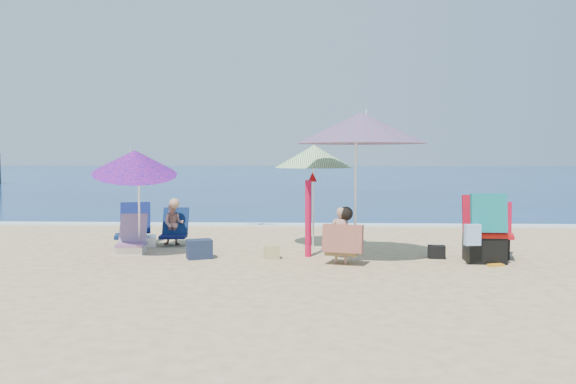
{
  "coord_description": "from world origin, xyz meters",
  "views": [
    {
      "loc": [
        0.1,
        -9.08,
        1.74
      ],
      "look_at": [
        -0.3,
        1.0,
        1.1
      ],
      "focal_mm": 35.78,
      "sensor_mm": 36.0,
      "label": 1
    }
  ],
  "objects_px": {
    "umbrella_striped": "(314,156)",
    "chair_rainbow": "(131,243)",
    "camp_chair_right": "(484,237)",
    "chair_navy": "(137,234)",
    "camp_chair_left": "(494,241)",
    "person_center": "(342,236)",
    "furled_umbrella": "(309,210)",
    "umbrella_turquoise": "(361,128)",
    "person_left": "(174,223)",
    "umbrella_blue": "(135,162)"
  },
  "relations": [
    {
      "from": "camp_chair_left",
      "to": "person_center",
      "type": "relative_size",
      "value": 1.02
    },
    {
      "from": "umbrella_striped",
      "to": "person_center",
      "type": "bearing_deg",
      "value": -75.68
    },
    {
      "from": "umbrella_blue",
      "to": "person_center",
      "type": "bearing_deg",
      "value": -10.39
    },
    {
      "from": "umbrella_striped",
      "to": "chair_rainbow",
      "type": "bearing_deg",
      "value": -165.67
    },
    {
      "from": "person_left",
      "to": "umbrella_turquoise",
      "type": "bearing_deg",
      "value": -23.53
    },
    {
      "from": "umbrella_turquoise",
      "to": "camp_chair_right",
      "type": "distance_m",
      "value": 2.69
    },
    {
      "from": "umbrella_turquoise",
      "to": "person_left",
      "type": "height_order",
      "value": "umbrella_turquoise"
    },
    {
      "from": "chair_navy",
      "to": "camp_chair_left",
      "type": "height_order",
      "value": "camp_chair_left"
    },
    {
      "from": "chair_navy",
      "to": "camp_chair_left",
      "type": "distance_m",
      "value": 6.57
    },
    {
      "from": "umbrella_blue",
      "to": "person_center",
      "type": "xyz_separation_m",
      "value": [
        3.53,
        -0.65,
        -1.18
      ]
    },
    {
      "from": "umbrella_striped",
      "to": "camp_chair_left",
      "type": "xyz_separation_m",
      "value": [
        3.07,
        -1.0,
        -1.44
      ]
    },
    {
      "from": "umbrella_striped",
      "to": "camp_chair_left",
      "type": "height_order",
      "value": "umbrella_striped"
    },
    {
      "from": "chair_navy",
      "to": "person_left",
      "type": "xyz_separation_m",
      "value": [
        0.69,
        0.14,
        0.2
      ]
    },
    {
      "from": "umbrella_turquoise",
      "to": "camp_chair_right",
      "type": "height_order",
      "value": "umbrella_turquoise"
    },
    {
      "from": "camp_chair_left",
      "to": "person_center",
      "type": "bearing_deg",
      "value": -164.26
    },
    {
      "from": "furled_umbrella",
      "to": "chair_navy",
      "type": "bearing_deg",
      "value": 162.16
    },
    {
      "from": "umbrella_striped",
      "to": "chair_navy",
      "type": "relative_size",
      "value": 2.2
    },
    {
      "from": "camp_chair_right",
      "to": "person_center",
      "type": "height_order",
      "value": "camp_chair_right"
    },
    {
      "from": "umbrella_turquoise",
      "to": "person_left",
      "type": "xyz_separation_m",
      "value": [
        -3.5,
        1.52,
        -1.78
      ]
    },
    {
      "from": "umbrella_striped",
      "to": "chair_rainbow",
      "type": "relative_size",
      "value": 2.88
    },
    {
      "from": "furled_umbrella",
      "to": "camp_chair_right",
      "type": "height_order",
      "value": "furled_umbrella"
    },
    {
      "from": "umbrella_striped",
      "to": "person_left",
      "type": "relative_size",
      "value": 2.15
    },
    {
      "from": "umbrella_striped",
      "to": "camp_chair_left",
      "type": "distance_m",
      "value": 3.54
    },
    {
      "from": "person_center",
      "to": "person_left",
      "type": "distance_m",
      "value": 3.71
    },
    {
      "from": "umbrella_turquoise",
      "to": "person_center",
      "type": "height_order",
      "value": "umbrella_turquoise"
    },
    {
      "from": "chair_navy",
      "to": "camp_chair_left",
      "type": "relative_size",
      "value": 0.95
    },
    {
      "from": "umbrella_turquoise",
      "to": "umbrella_blue",
      "type": "xyz_separation_m",
      "value": [
        -3.86,
        0.26,
        -0.57
      ]
    },
    {
      "from": "camp_chair_right",
      "to": "umbrella_blue",
      "type": "bearing_deg",
      "value": 176.43
    },
    {
      "from": "chair_navy",
      "to": "chair_rainbow",
      "type": "bearing_deg",
      "value": -79.69
    },
    {
      "from": "umbrella_turquoise",
      "to": "umbrella_striped",
      "type": "bearing_deg",
      "value": 119.61
    },
    {
      "from": "umbrella_blue",
      "to": "chair_rainbow",
      "type": "xyz_separation_m",
      "value": [
        -0.17,
        0.26,
        -1.45
      ]
    },
    {
      "from": "furled_umbrella",
      "to": "person_center",
      "type": "distance_m",
      "value": 0.95
    },
    {
      "from": "chair_rainbow",
      "to": "person_left",
      "type": "relative_size",
      "value": 0.75
    },
    {
      "from": "umbrella_turquoise",
      "to": "chair_rainbow",
      "type": "distance_m",
      "value": 4.53
    },
    {
      "from": "furled_umbrella",
      "to": "camp_chair_right",
      "type": "xyz_separation_m",
      "value": [
        2.86,
        -0.42,
        -0.39
      ]
    },
    {
      "from": "furled_umbrella",
      "to": "umbrella_striped",
      "type": "bearing_deg",
      "value": 85.31
    },
    {
      "from": "umbrella_striped",
      "to": "person_left",
      "type": "bearing_deg",
      "value": 176.39
    },
    {
      "from": "umbrella_striped",
      "to": "chair_navy",
      "type": "xyz_separation_m",
      "value": [
        -3.42,
        0.04,
        -1.51
      ]
    },
    {
      "from": "umbrella_blue",
      "to": "chair_rainbow",
      "type": "relative_size",
      "value": 2.9
    },
    {
      "from": "umbrella_blue",
      "to": "person_left",
      "type": "distance_m",
      "value": 1.79
    },
    {
      "from": "camp_chair_left",
      "to": "person_left",
      "type": "relative_size",
      "value": 1.03
    },
    {
      "from": "chair_navy",
      "to": "camp_chair_right",
      "type": "height_order",
      "value": "camp_chair_right"
    },
    {
      "from": "furled_umbrella",
      "to": "chair_rainbow",
      "type": "xyz_separation_m",
      "value": [
        -3.17,
        0.2,
        -0.62
      ]
    },
    {
      "from": "umbrella_blue",
      "to": "person_left",
      "type": "relative_size",
      "value": 2.17
    },
    {
      "from": "umbrella_blue",
      "to": "chair_navy",
      "type": "distance_m",
      "value": 1.84
    },
    {
      "from": "camp_chair_right",
      "to": "person_left",
      "type": "xyz_separation_m",
      "value": [
        -5.51,
        1.63,
        0.0
      ]
    },
    {
      "from": "chair_rainbow",
      "to": "camp_chair_right",
      "type": "xyz_separation_m",
      "value": [
        6.04,
        -0.63,
        0.23
      ]
    },
    {
      "from": "furled_umbrella",
      "to": "chair_navy",
      "type": "xyz_separation_m",
      "value": [
        -3.33,
        1.07,
        -0.58
      ]
    },
    {
      "from": "chair_rainbow",
      "to": "camp_chair_left",
      "type": "xyz_separation_m",
      "value": [
        6.33,
        -0.17,
        0.1
      ]
    },
    {
      "from": "umbrella_striped",
      "to": "camp_chair_right",
      "type": "height_order",
      "value": "umbrella_striped"
    }
  ]
}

